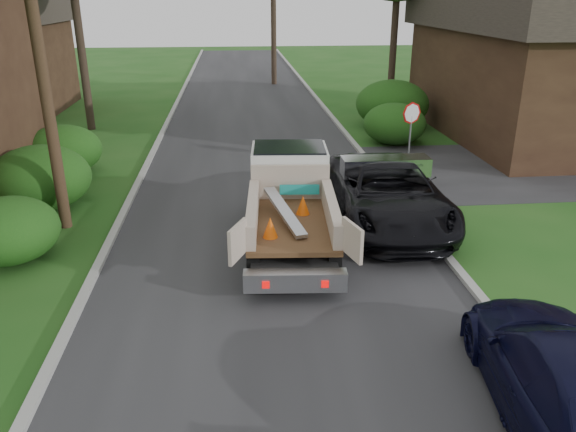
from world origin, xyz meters
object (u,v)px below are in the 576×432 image
Objects in this scene: flatbed_truck at (290,193)px; black_pickup at (388,193)px; utility_pole at (36,27)px; house_right at (556,62)px; stop_sign at (411,122)px; navy_suv at (567,380)px.

black_pickup is (2.73, 0.63, -0.30)m from flatbed_truck.
utility_pole is 0.77× the size of house_right.
stop_sign is 0.41× the size of black_pickup.
flatbed_truck is 1.14× the size of navy_suv.
stop_sign is 9.37m from house_right.
flatbed_truck reaches higher than navy_suv.
utility_pole is at bearing 173.60° from flatbed_truck.
stop_sign is at bearing 51.68° from flatbed_truck.
flatbed_truck is at bearing -10.50° from utility_pole.
black_pickup is at bearing 17.07° from flatbed_truck.
utility_pole reaches higher than black_pickup.
utility_pole is 20.66m from house_right.
black_pickup is at bearing -77.76° from navy_suv.
black_pickup is at bearing -3.16° from utility_pole.
utility_pole is 9.75m from black_pickup.
stop_sign is 0.49× the size of navy_suv.
flatbed_truck is 7.97m from navy_suv.
flatbed_truck is 2.82m from black_pickup.
navy_suv is at bearing -96.45° from stop_sign.
navy_suv is at bearing -117.90° from house_right.
stop_sign is 0.43× the size of flatbed_truck.
house_right is at bearing 26.01° from utility_pole.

